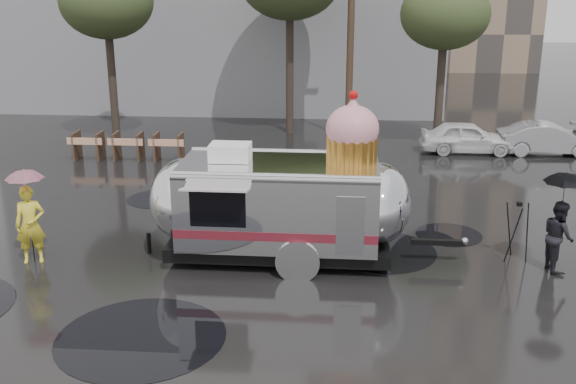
# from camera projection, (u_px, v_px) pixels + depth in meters

# --- Properties ---
(ground) EXTENTS (120.00, 120.00, 0.00)m
(ground) POSITION_uv_depth(u_px,v_px,m) (239.00, 280.00, 14.89)
(ground) COLOR black
(ground) RESTS_ON ground
(puddles) EXTENTS (13.44, 10.63, 0.01)m
(puddles) POSITION_uv_depth(u_px,v_px,m) (189.00, 263.00, 15.74)
(puddles) COLOR black
(puddles) RESTS_ON ground
(utility_pole) EXTENTS (1.60, 0.28, 9.00)m
(utility_pole) POSITION_uv_depth(u_px,v_px,m) (351.00, 25.00, 26.60)
(utility_pole) COLOR #473323
(utility_pole) RESTS_ON ground
(tree_left) EXTENTS (3.64, 3.64, 6.95)m
(tree_left) POSITION_uv_depth(u_px,v_px,m) (106.00, 2.00, 26.09)
(tree_left) COLOR #382D26
(tree_left) RESTS_ON ground
(tree_right) EXTENTS (3.36, 3.36, 6.42)m
(tree_right) POSITION_uv_depth(u_px,v_px,m) (445.00, 15.00, 25.26)
(tree_right) COLOR #382D26
(tree_right) RESTS_ON ground
(barricade_row) EXTENTS (4.30, 0.80, 1.00)m
(barricade_row) POSITION_uv_depth(u_px,v_px,m) (128.00, 146.00, 24.61)
(barricade_row) COLOR #473323
(barricade_row) RESTS_ON ground
(airstream_trailer) EXTENTS (7.63, 2.90, 4.11)m
(airstream_trailer) POSITION_uv_depth(u_px,v_px,m) (284.00, 200.00, 15.65)
(airstream_trailer) COLOR silver
(airstream_trailer) RESTS_ON ground
(person_left) EXTENTS (0.77, 0.64, 1.85)m
(person_left) POSITION_uv_depth(u_px,v_px,m) (30.00, 225.00, 15.58)
(person_left) COLOR yellow
(person_left) RESTS_ON ground
(umbrella_pink) EXTENTS (1.05, 1.05, 2.27)m
(umbrella_pink) POSITION_uv_depth(u_px,v_px,m) (25.00, 184.00, 15.29)
(umbrella_pink) COLOR pink
(umbrella_pink) RESTS_ON ground
(person_right) EXTENTS (0.52, 0.83, 1.64)m
(person_right) POSITION_uv_depth(u_px,v_px,m) (558.00, 236.00, 15.19)
(person_right) COLOR black
(person_right) RESTS_ON ground
(umbrella_black) EXTENTS (1.14, 1.14, 2.33)m
(umbrella_black) POSITION_uv_depth(u_px,v_px,m) (564.00, 189.00, 14.85)
(umbrella_black) COLOR black
(umbrella_black) RESTS_ON ground
(tripod) EXTENTS (0.53, 0.60, 1.45)m
(tripod) POSITION_uv_depth(u_px,v_px,m) (517.00, 226.00, 15.72)
(tripod) COLOR black
(tripod) RESTS_ON ground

